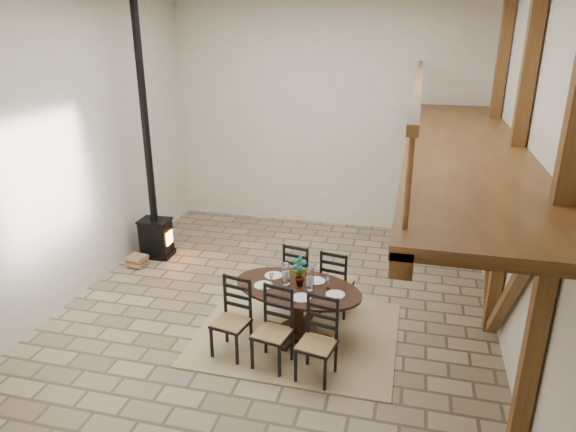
% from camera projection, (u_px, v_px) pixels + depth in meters
% --- Properties ---
extents(ground, '(8.00, 8.00, 0.00)m').
position_uv_depth(ground, '(279.00, 303.00, 8.78)').
color(ground, '#9A8767').
rests_on(ground, ground).
extents(room_shell, '(7.02, 8.02, 5.01)m').
position_uv_depth(room_shell, '(357.00, 131.00, 7.47)').
color(room_shell, silver).
rests_on(room_shell, ground).
extents(rug, '(3.00, 2.50, 0.02)m').
position_uv_depth(rug, '(297.00, 333.00, 7.90)').
color(rug, tan).
rests_on(rug, ground).
extents(dining_table, '(2.15, 2.41, 1.26)m').
position_uv_depth(dining_table, '(294.00, 313.00, 7.65)').
color(dining_table, black).
rests_on(dining_table, ground).
extents(wood_stove, '(0.63, 0.49, 5.00)m').
position_uv_depth(wood_stove, '(153.00, 204.00, 10.21)').
color(wood_stove, black).
rests_on(wood_stove, ground).
extents(log_basket, '(0.46, 0.46, 0.38)m').
position_uv_depth(log_basket, '(163.00, 242.00, 10.88)').
color(log_basket, brown).
rests_on(log_basket, ground).
extents(log_stack, '(0.37, 0.38, 0.23)m').
position_uv_depth(log_stack, '(137.00, 261.00, 10.10)').
color(log_stack, '#A57F5C').
rests_on(log_stack, ground).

